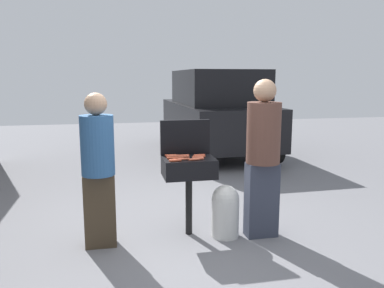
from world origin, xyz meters
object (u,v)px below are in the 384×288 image
at_px(hot_dog_9, 184,155).
at_px(hot_dog_12, 194,159).
at_px(hot_dog_10, 175,160).
at_px(person_right, 263,153).
at_px(hot_dog_14, 200,156).
at_px(hot_dog_5, 176,161).
at_px(hot_dog_7, 200,155).
at_px(hot_dog_15, 170,155).
at_px(parked_minivan, 216,111).
at_px(hot_dog_4, 184,157).
at_px(hot_dog_3, 172,156).
at_px(person_left, 98,165).
at_px(hot_dog_6, 173,156).
at_px(bbq_grill, 189,170).
at_px(hot_dog_0, 198,158).
at_px(hot_dog_13, 198,156).
at_px(hot_dog_11, 179,159).
at_px(hot_dog_8, 173,158).
at_px(propane_tank, 225,210).
at_px(hot_dog_2, 184,159).
at_px(hot_dog_1, 198,159).

height_order(hot_dog_9, hot_dog_12, same).
relative_size(hot_dog_10, person_right, 0.07).
bearing_deg(hot_dog_12, hot_dog_14, 57.20).
bearing_deg(hot_dog_5, hot_dog_7, 36.12).
relative_size(hot_dog_15, parked_minivan, 0.03).
height_order(hot_dog_4, parked_minivan, parked_minivan).
relative_size(hot_dog_3, person_right, 0.07).
xyz_separation_m(hot_dog_3, person_left, (-0.83, -0.19, -0.02)).
xyz_separation_m(hot_dog_6, hot_dog_14, (0.30, -0.10, 0.00)).
xyz_separation_m(bbq_grill, hot_dog_0, (0.09, -0.05, 0.16)).
xyz_separation_m(hot_dog_13, hot_dog_14, (0.01, -0.03, 0.00)).
height_order(hot_dog_5, hot_dog_13, same).
relative_size(bbq_grill, person_left, 0.55).
distance_m(hot_dog_11, hot_dog_15, 0.22).
height_order(hot_dog_10, hot_dog_11, same).
xyz_separation_m(hot_dog_0, person_right, (0.73, -0.17, 0.06)).
bearing_deg(hot_dog_4, hot_dog_3, 164.06).
height_order(hot_dog_8, propane_tank, hot_dog_8).
distance_m(hot_dog_0, hot_dog_3, 0.30).
bearing_deg(hot_dog_5, hot_dog_14, 28.26).
height_order(hot_dog_11, hot_dog_15, same).
xyz_separation_m(hot_dog_7, hot_dog_10, (-0.33, -0.21, 0.00)).
xyz_separation_m(hot_dog_3, hot_dog_8, (-0.00, -0.08, 0.00)).
xyz_separation_m(bbq_grill, hot_dog_10, (-0.19, -0.14, 0.16)).
distance_m(hot_dog_8, hot_dog_12, 0.26).
xyz_separation_m(hot_dog_6, hot_dog_8, (-0.02, -0.12, 0.00)).
relative_size(hot_dog_9, person_right, 0.07).
xyz_separation_m(hot_dog_8, person_left, (-0.83, -0.11, -0.02)).
distance_m(hot_dog_3, hot_dog_5, 0.23).
height_order(hot_dog_12, person_right, person_right).
bearing_deg(person_left, hot_dog_7, -2.46).
height_order(bbq_grill, hot_dog_15, hot_dog_15).
bearing_deg(hot_dog_2, hot_dog_15, 115.33).
bearing_deg(hot_dog_1, hot_dog_5, -170.17).
bearing_deg(person_right, hot_dog_10, -8.42).
height_order(hot_dog_13, hot_dog_14, same).
height_order(hot_dog_6, propane_tank, hot_dog_6).
xyz_separation_m(hot_dog_10, hot_dog_14, (0.32, 0.14, 0.00)).
height_order(hot_dog_2, hot_dog_15, same).
height_order(hot_dog_8, hot_dog_14, same).
bearing_deg(hot_dog_6, parked_minivan, 69.00).
distance_m(hot_dog_1, hot_dog_6, 0.33).
bearing_deg(hot_dog_12, bbq_grill, 102.83).
distance_m(hot_dog_5, hot_dog_10, 0.03).
bearing_deg(parked_minivan, propane_tank, 74.78).
bearing_deg(hot_dog_15, hot_dog_7, -10.61).
bearing_deg(hot_dog_5, hot_dog_12, 4.99).
relative_size(hot_dog_3, hot_dog_12, 1.00).
bearing_deg(hot_dog_14, hot_dog_9, 151.62).
bearing_deg(hot_dog_5, hot_dog_1, 9.83).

